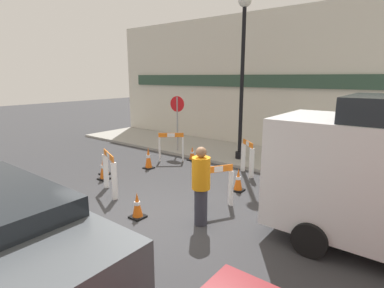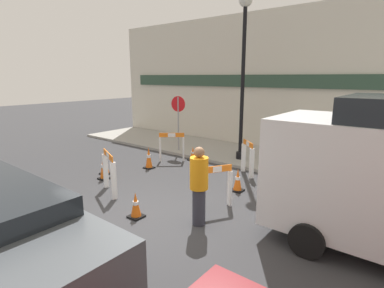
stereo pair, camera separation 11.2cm
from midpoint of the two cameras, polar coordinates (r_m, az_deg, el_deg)
name	(u,v)px [view 2 (the right image)]	position (r m, az deg, el deg)	size (l,w,h in m)	color
ground_plane	(141,221)	(6.60, -9.17, -14.24)	(60.00, 60.00, 0.00)	#38383A
sidewalk_slab	(265,159)	(11.23, 13.97, -2.75)	(18.00, 2.99, 0.10)	#9E9B93
storefront_facade	(286,82)	(12.30, 17.77, 11.10)	(18.00, 0.22, 5.50)	beige
streetlamp_post	(244,57)	(10.52, 10.11, 16.03)	(0.44, 0.44, 5.49)	black
stop_sign	(178,114)	(11.70, -2.35, 5.66)	(0.59, 0.14, 2.14)	gray
barricade_0	(172,146)	(10.68, -3.57, -0.35)	(0.76, 0.68, 1.03)	white
barricade_1	(109,171)	(7.99, -15.12, -4.97)	(0.94, 0.51, 1.10)	white
barricade_2	(217,186)	(6.94, 5.22, -7.93)	(0.49, 0.69, 1.01)	white
barricade_3	(248,157)	(9.35, 10.87, -2.47)	(0.65, 0.59, 1.06)	white
traffic_cone_0	(193,154)	(10.84, 0.47, -1.88)	(0.30, 0.30, 0.50)	black
traffic_cone_1	(105,165)	(9.67, -15.91, -3.87)	(0.30, 0.30, 0.61)	black
traffic_cone_2	(104,168)	(9.21, -16.16, -4.44)	(0.30, 0.30, 0.69)	black
traffic_cone_3	(149,158)	(9.96, -7.91, -2.67)	(0.30, 0.30, 0.72)	black
traffic_cone_4	(136,205)	(6.64, -10.18, -11.45)	(0.30, 0.30, 0.57)	black
traffic_cone_5	(238,180)	(8.06, 9.09, -6.86)	(0.30, 0.30, 0.61)	black
person_worker	(199,184)	(6.04, 1.88, -7.64)	(0.52, 0.52, 1.64)	#33333D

